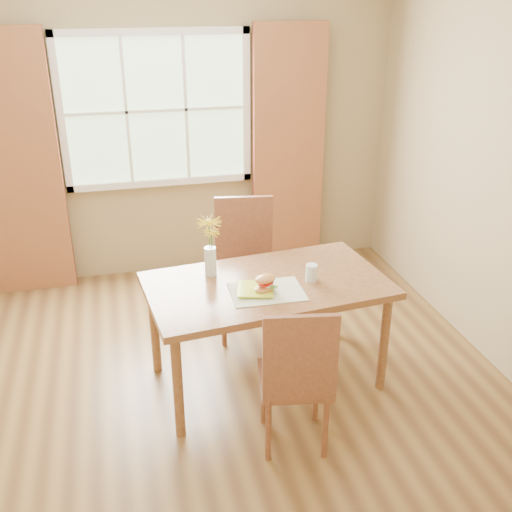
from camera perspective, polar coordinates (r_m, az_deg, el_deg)
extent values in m
cube|color=brown|center=(4.17, -5.65, -12.37)|extent=(4.20, 3.80, 0.02)
cube|color=#9D885E|center=(5.36, -9.40, 12.02)|extent=(4.20, 0.02, 2.70)
cube|color=#9D885E|center=(1.85, 1.72, -13.44)|extent=(4.20, 0.02, 2.70)
cube|color=#9D885E|center=(4.31, 22.69, 7.37)|extent=(0.02, 3.80, 2.70)
cube|color=#B0DCA6|center=(5.30, -9.48, 13.53)|extent=(1.50, 0.02, 1.20)
cube|color=white|center=(5.19, -9.96, 20.31)|extent=(1.62, 0.04, 0.06)
cube|color=white|center=(5.42, -8.99, 6.94)|extent=(1.62, 0.04, 0.06)
cube|color=white|center=(5.27, -18.12, 12.61)|extent=(0.06, 0.04, 1.32)
cube|color=white|center=(5.39, -0.92, 14.03)|extent=(0.06, 0.04, 1.32)
cube|color=white|center=(5.28, -9.46, 13.49)|extent=(1.50, 0.03, 0.02)
cube|color=maroon|center=(5.33, -21.57, 7.78)|extent=(0.65, 0.08, 2.20)
cube|color=maroon|center=(5.50, 3.09, 9.95)|extent=(0.65, 0.08, 2.20)
cube|color=olive|center=(3.84, 1.06, -2.83)|extent=(1.61, 1.01, 0.05)
cylinder|color=olive|center=(3.59, -7.45, -12.26)|extent=(0.06, 0.06, 0.70)
cylinder|color=olive|center=(4.03, 12.09, -8.11)|extent=(0.06, 0.06, 0.70)
cylinder|color=olive|center=(4.17, -9.65, -6.70)|extent=(0.06, 0.06, 0.70)
cylinder|color=olive|center=(4.55, 7.54, -3.68)|extent=(0.06, 0.06, 0.70)
cube|color=brown|center=(3.49, 3.67, -11.67)|extent=(0.46, 0.46, 0.04)
cube|color=brown|center=(3.19, 4.23, -9.59)|extent=(0.40, 0.10, 0.51)
cylinder|color=brown|center=(3.49, 1.19, -16.33)|extent=(0.03, 0.03, 0.41)
cylinder|color=brown|center=(3.53, 6.62, -15.98)|extent=(0.03, 0.03, 0.41)
cylinder|color=brown|center=(3.74, 0.72, -13.09)|extent=(0.03, 0.03, 0.41)
cylinder|color=brown|center=(3.77, 5.74, -12.81)|extent=(0.03, 0.03, 0.41)
cube|color=brown|center=(4.49, -0.98, -2.14)|extent=(0.50, 0.50, 0.04)
cube|color=brown|center=(4.55, -1.19, 2.36)|extent=(0.44, 0.10, 0.56)
cylinder|color=brown|center=(4.45, -3.08, -6.05)|extent=(0.04, 0.04, 0.45)
cylinder|color=brown|center=(4.47, 1.47, -5.86)|extent=(0.04, 0.04, 0.45)
cylinder|color=brown|center=(4.76, -3.24, -3.89)|extent=(0.04, 0.04, 0.45)
cylinder|color=brown|center=(4.78, 1.00, -3.72)|extent=(0.04, 0.04, 0.45)
cube|color=beige|center=(3.71, 1.03, -3.41)|extent=(0.46, 0.34, 0.01)
cube|color=#C2D535|center=(3.71, -0.04, -3.28)|extent=(0.27, 0.27, 0.01)
ellipsoid|color=#E78D4E|center=(3.68, 0.85, -3.08)|extent=(0.17, 0.14, 0.04)
ellipsoid|color=#4C8C2D|center=(3.67, 1.52, -2.96)|extent=(0.08, 0.05, 0.01)
cylinder|color=red|center=(3.67, 0.78, -2.68)|extent=(0.07, 0.07, 0.01)
cylinder|color=red|center=(3.68, 1.16, -2.50)|extent=(0.07, 0.07, 0.01)
ellipsoid|color=#E78D4E|center=(3.65, 0.90, -2.18)|extent=(0.17, 0.14, 0.05)
cylinder|color=silver|center=(3.84, 5.31, -1.61)|extent=(0.07, 0.07, 0.11)
cylinder|color=silver|center=(3.85, 5.30, -1.73)|extent=(0.07, 0.07, 0.09)
cylinder|color=silver|center=(3.89, -4.36, -0.52)|extent=(0.08, 0.08, 0.20)
cylinder|color=silver|center=(3.91, -4.34, -1.17)|extent=(0.07, 0.07, 0.10)
cylinder|color=#3D7028|center=(3.86, -4.40, 0.65)|extent=(0.01, 0.01, 0.37)
cylinder|color=#3D7028|center=(3.86, -4.18, 0.17)|extent=(0.01, 0.01, 0.30)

